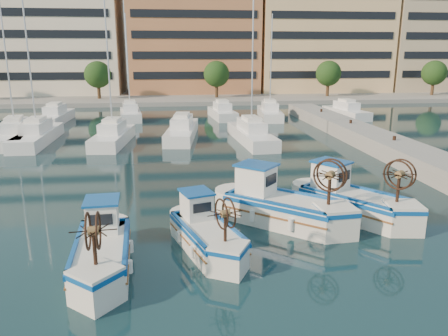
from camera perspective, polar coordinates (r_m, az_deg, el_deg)
ground at (r=17.21m, az=3.36°, el=-10.25°), size 300.00×300.00×0.00m
quay at (r=28.96m, az=26.65°, el=-0.17°), size 3.00×60.00×1.20m
waterfront at (r=81.38m, az=2.00°, el=17.41°), size 180.00×40.00×25.60m
yacht_marina at (r=43.43m, az=-7.45°, el=5.68°), size 36.92×23.17×11.50m
fishing_boat_a at (r=15.82m, az=-15.66°, el=-10.08°), size 2.13×4.54×2.79m
fishing_boat_b at (r=16.74m, az=-2.38°, el=-8.29°), size 2.82×4.29×2.60m
fishing_boat_c at (r=19.28m, az=7.27°, el=-4.71°), size 5.08×4.77×3.21m
fishing_boat_d at (r=20.71m, az=16.27°, el=-3.92°), size 4.43×4.96×3.08m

